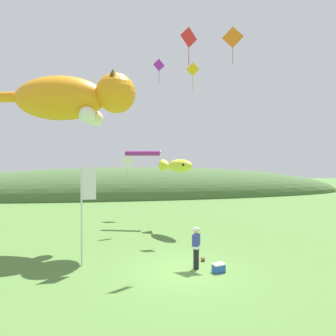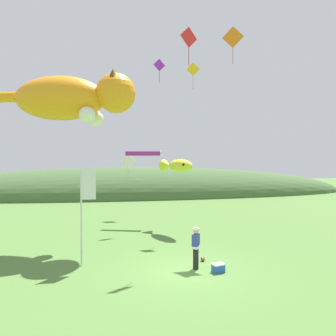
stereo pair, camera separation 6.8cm
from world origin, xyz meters
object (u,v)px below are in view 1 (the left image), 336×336
(kite_diamond_orange, at_px, (233,38))
(kite_spool, at_px, (203,259))
(kite_diamond_red, at_px, (189,38))
(picnic_cooler, at_px, (219,268))
(festival_attendant, at_px, (196,247))
(kite_diamond_gold, at_px, (193,70))
(kite_diamond_violet, at_px, (159,65))
(kite_giant_cat, at_px, (72,98))
(kite_tube_streamer, at_px, (144,153))
(kite_diamond_white, at_px, (128,161))
(festival_banner_pole, at_px, (85,201))
(kite_fish_windsock, at_px, (177,165))

(kite_diamond_orange, bearing_deg, kite_spool, -129.23)
(kite_spool, height_order, kite_diamond_orange, kite_diamond_orange)
(kite_diamond_red, bearing_deg, picnic_cooler, -83.64)
(festival_attendant, distance_m, kite_diamond_gold, 12.27)
(kite_diamond_violet, xyz_separation_m, kite_diamond_red, (0.44, -7.40, -0.88))
(festival_attendant, bearing_deg, kite_giant_cat, 138.11)
(kite_tube_streamer, xyz_separation_m, kite_diamond_white, (-1.02, 2.70, -0.60))
(kite_diamond_gold, bearing_deg, kite_giant_cat, -163.62)
(kite_diamond_gold, bearing_deg, festival_attendant, -103.86)
(festival_attendant, bearing_deg, festival_banner_pole, 164.85)
(kite_diamond_gold, height_order, kite_diamond_orange, kite_diamond_orange)
(picnic_cooler, bearing_deg, kite_diamond_white, 103.44)
(festival_banner_pole, bearing_deg, kite_tube_streamer, 68.16)
(kite_diamond_orange, distance_m, kite_diamond_white, 12.21)
(festival_banner_pole, xyz_separation_m, kite_diamond_white, (2.37, 11.17, 1.71))
(kite_diamond_orange, bearing_deg, festival_attendant, -128.02)
(kite_diamond_gold, bearing_deg, kite_diamond_violet, 120.41)
(kite_diamond_white, bearing_deg, kite_diamond_violet, -42.34)
(kite_tube_streamer, bearing_deg, kite_diamond_gold, -38.78)
(festival_banner_pole, height_order, kite_diamond_violet, kite_diamond_violet)
(festival_attendant, relative_size, kite_diamond_gold, 0.98)
(kite_spool, xyz_separation_m, kite_diamond_red, (-0.14, 2.09, 10.84))
(kite_spool, relative_size, kite_diamond_white, 0.09)
(festival_attendant, xyz_separation_m, kite_giant_cat, (-5.66, 5.08, 7.07))
(kite_giant_cat, height_order, kite_fish_windsock, kite_giant_cat)
(kite_diamond_gold, relative_size, kite_diamond_red, 0.91)
(kite_fish_windsock, bearing_deg, kite_spool, -91.30)
(festival_banner_pole, relative_size, kite_giant_cat, 0.47)
(picnic_cooler, xyz_separation_m, kite_giant_cat, (-6.47, 5.61, 7.85))
(kite_diamond_red, bearing_deg, kite_tube_streamer, 103.96)
(kite_diamond_gold, distance_m, kite_diamond_orange, 3.50)
(festival_banner_pole, height_order, kite_giant_cat, kite_giant_cat)
(kite_spool, height_order, picnic_cooler, picnic_cooler)
(kite_diamond_red, bearing_deg, festival_banner_pole, -161.44)
(kite_giant_cat, bearing_deg, kite_spool, -34.03)
(kite_diamond_orange, xyz_separation_m, kite_diamond_white, (-5.67, 8.10, -7.16))
(kite_giant_cat, height_order, kite_diamond_gold, kite_diamond_gold)
(kite_diamond_orange, bearing_deg, festival_banner_pole, -159.09)
(kite_fish_windsock, distance_m, kite_diamond_gold, 6.48)
(kite_fish_windsock, height_order, kite_tube_streamer, kite_tube_streamer)
(picnic_cooler, distance_m, kite_fish_windsock, 8.84)
(festival_banner_pole, xyz_separation_m, kite_fish_windsock, (5.37, 6.04, 1.44))
(kite_spool, xyz_separation_m, picnic_cooler, (0.25, -1.40, 0.08))
(festival_banner_pole, bearing_deg, kite_fish_windsock, 48.37)
(kite_spool, height_order, kite_diamond_gold, kite_diamond_gold)
(picnic_cooler, relative_size, kite_tube_streamer, 0.21)
(picnic_cooler, xyz_separation_m, kite_diamond_violet, (-0.83, 10.89, 11.64))
(kite_tube_streamer, distance_m, kite_diamond_red, 9.06)
(picnic_cooler, xyz_separation_m, kite_diamond_white, (-3.10, 12.95, 4.37))
(kite_spool, distance_m, festival_banner_pole, 5.91)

